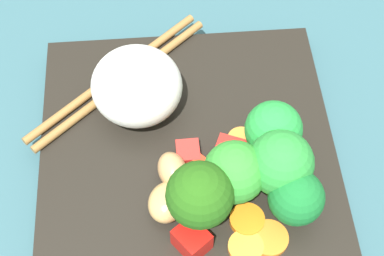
{
  "coord_description": "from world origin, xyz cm",
  "views": [
    {
      "loc": [
        -0.74,
        -28.51,
        47.23
      ],
      "look_at": [
        0.42,
        0.38,
        3.89
      ],
      "focal_mm": 56.45,
      "sensor_mm": 36.0,
      "label": 1
    }
  ],
  "objects_px": {
    "carrot_slice_2": "(269,238)",
    "rice_mound": "(137,86)",
    "broccoli_floret_4": "(296,198)",
    "square_plate": "(188,150)",
    "chopstick_pair": "(118,79)"
  },
  "relations": [
    {
      "from": "broccoli_floret_4",
      "to": "carrot_slice_2",
      "type": "bearing_deg",
      "value": -135.24
    },
    {
      "from": "rice_mound",
      "to": "broccoli_floret_4",
      "type": "xyz_separation_m",
      "value": [
        0.13,
        -0.12,
        -0.0
      ]
    },
    {
      "from": "rice_mound",
      "to": "square_plate",
      "type": "bearing_deg",
      "value": -44.66
    },
    {
      "from": "square_plate",
      "to": "broccoli_floret_4",
      "type": "bearing_deg",
      "value": -41.38
    },
    {
      "from": "broccoli_floret_4",
      "to": "chopstick_pair",
      "type": "relative_size",
      "value": 0.33
    },
    {
      "from": "rice_mound",
      "to": "broccoli_floret_4",
      "type": "height_order",
      "value": "rice_mound"
    },
    {
      "from": "square_plate",
      "to": "carrot_slice_2",
      "type": "xyz_separation_m",
      "value": [
        0.06,
        -0.09,
        0.01
      ]
    },
    {
      "from": "square_plate",
      "to": "chopstick_pair",
      "type": "distance_m",
      "value": 0.1
    },
    {
      "from": "square_plate",
      "to": "rice_mound",
      "type": "bearing_deg",
      "value": 135.34
    },
    {
      "from": "broccoli_floret_4",
      "to": "rice_mound",
      "type": "bearing_deg",
      "value": 137.46
    },
    {
      "from": "broccoli_floret_4",
      "to": "carrot_slice_2",
      "type": "height_order",
      "value": "broccoli_floret_4"
    },
    {
      "from": "carrot_slice_2",
      "to": "rice_mound",
      "type": "bearing_deg",
      "value": 127.84
    },
    {
      "from": "rice_mound",
      "to": "carrot_slice_2",
      "type": "relative_size",
      "value": 2.59
    },
    {
      "from": "square_plate",
      "to": "rice_mound",
      "type": "height_order",
      "value": "rice_mound"
    },
    {
      "from": "rice_mound",
      "to": "chopstick_pair",
      "type": "height_order",
      "value": "rice_mound"
    }
  ]
}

